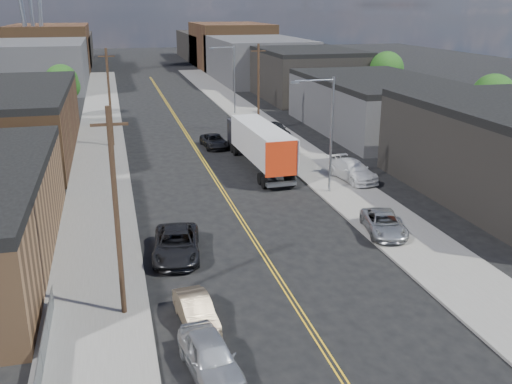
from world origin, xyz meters
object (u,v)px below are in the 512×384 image
car_left_c (176,244)px  car_right_lot_a (384,223)px  car_left_b (196,311)px  car_ahead_truck (214,141)px  car_left_a (210,356)px  semi_truck (258,142)px  car_right_lot_c (276,129)px  car_right_lot_b (353,170)px

car_left_c → car_right_lot_a: 13.20m
car_left_b → car_left_c: 7.62m
car_right_lot_a → car_ahead_truck: (-6.27, 26.00, -0.15)m
car_ahead_truck → car_left_c: bearing=-108.4°
car_left_a → car_right_lot_a: size_ratio=0.94×
semi_truck → car_ahead_truck: size_ratio=3.16×
car_left_a → car_right_lot_c: 42.78m
semi_truck → car_left_a: (-9.50, -29.46, -1.50)m
car_left_a → car_left_c: car_left_c is taller
car_right_lot_c → car_right_lot_b: bearing=-92.5°
car_ahead_truck → car_right_lot_c: bearing=17.4°
car_right_lot_c → car_right_lot_a: bearing=-100.2°
car_right_lot_c → car_ahead_truck: (-7.43, -2.82, -0.28)m
car_left_b → car_right_lot_a: bearing=23.8°
car_left_a → car_right_lot_c: size_ratio=0.96×
car_left_a → car_left_b: 3.85m
car_left_c → car_ahead_truck: size_ratio=1.17×
semi_truck → car_ahead_truck: 8.56m
semi_truck → car_right_lot_c: semi_truck is taller
car_right_lot_c → semi_truck: bearing=-122.1°
car_left_c → semi_truck: bearing=69.8°
semi_truck → car_right_lot_a: size_ratio=3.18×
car_right_lot_a → car_right_lot_c: (1.17, 28.82, 0.14)m
car_ahead_truck → car_left_a: bearing=-103.9°
car_right_lot_c → car_left_c: bearing=-124.4°
car_left_a → car_right_lot_c: car_right_lot_c is taller
car_right_lot_c → car_ahead_truck: 7.95m
car_right_lot_c → car_ahead_truck: size_ratio=0.98×
car_left_c → car_right_lot_a: size_ratio=1.18×
car_left_c → car_right_lot_a: car_left_c is taller
semi_truck → car_ahead_truck: bearing=105.9°
semi_truck → car_left_c: bearing=-119.7°
semi_truck → car_right_lot_b: 9.34m
car_left_a → car_ahead_truck: car_left_a is taller
car_left_c → car_right_lot_c: size_ratio=1.20×
semi_truck → car_left_b: size_ratio=3.88×
car_left_a → car_right_lot_a: bearing=33.1°
car_left_c → car_right_lot_a: bearing=7.7°
car_left_c → car_right_lot_c: 32.20m
car_left_a → car_ahead_truck: bearing=71.7°
car_left_a → car_left_c: 11.47m
car_right_lot_a → car_right_lot_b: car_right_lot_b is taller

